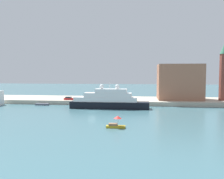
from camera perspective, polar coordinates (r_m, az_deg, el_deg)
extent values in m
plane|color=#3D6670|center=(78.92, -4.76, -5.30)|extent=(400.00, 400.00, 0.00)
cube|color=#B7AD99|center=(104.88, -1.80, -2.56)|extent=(110.00, 21.45, 1.61)
cube|color=black|center=(86.35, -0.61, -3.68)|extent=(28.07, 4.72, 2.41)
cube|color=white|center=(86.31, -1.53, -2.34)|extent=(22.46, 4.34, 1.61)
cube|color=white|center=(86.03, -0.98, -1.30)|extent=(16.84, 3.96, 1.56)
cube|color=white|center=(85.76, -0.24, -0.32)|extent=(11.23, 3.59, 1.41)
cylinder|color=silver|center=(85.71, -0.61, 0.99)|extent=(0.16, 0.16, 2.51)
sphere|color=white|center=(85.41, 1.25, 0.66)|extent=(1.57, 1.57, 1.57)
sphere|color=white|center=(86.15, -2.46, 0.69)|extent=(1.57, 1.57, 1.57)
cube|color=#B7991E|center=(56.25, 0.90, -8.78)|extent=(4.39, 1.50, 0.50)
cube|color=#8C6647|center=(56.21, 0.23, -8.26)|extent=(1.93, 1.20, 0.52)
cylinder|color=#B2B2B2|center=(55.97, 1.35, -7.71)|extent=(0.06, 0.06, 1.68)
cone|color=red|center=(55.75, 1.35, -6.54)|extent=(1.83, 1.83, 0.64)
cube|color=#595966|center=(98.78, -16.16, -3.37)|extent=(5.33, 1.44, 0.72)
cube|color=#9E664C|center=(104.81, 15.62, 1.75)|extent=(17.82, 13.86, 14.64)
cube|color=brown|center=(106.21, 24.84, 2.61)|extent=(2.65, 2.65, 18.54)
cone|color=#387A5B|center=(106.63, 25.02, 8.73)|extent=(3.44, 3.44, 4.19)
cube|color=#B21E1E|center=(100.86, -10.14, -2.20)|extent=(3.83, 1.89, 0.77)
cube|color=#262D33|center=(100.85, -10.25, -1.83)|extent=(2.30, 1.70, 0.50)
cylinder|color=#4C4C4C|center=(101.96, -6.50, -1.88)|extent=(0.36, 0.36, 1.52)
sphere|color=tan|center=(101.88, -6.51, -1.39)|extent=(0.24, 0.24, 0.24)
cylinder|color=black|center=(96.24, -3.55, -2.47)|extent=(0.45, 0.45, 0.65)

